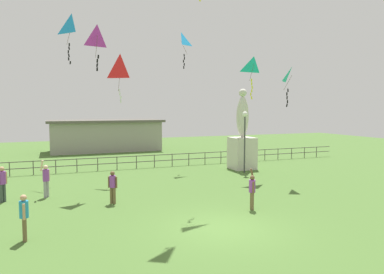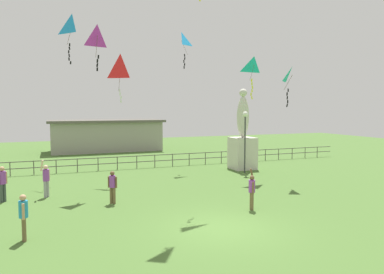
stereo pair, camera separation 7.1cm
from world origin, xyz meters
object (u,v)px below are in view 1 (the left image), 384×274
at_px(kite_0, 181,42).
at_px(kite_4, 97,37).
at_px(person_3, 252,189).
at_px(kite_1, 292,77).
at_px(statue_monument, 242,143).
at_px(person_2, 113,185).
at_px(person_0, 24,214).
at_px(lamppost, 245,128).
at_px(kite_7, 120,68).
at_px(person_1, 46,178).
at_px(person_4, 2,182).
at_px(kite_3, 254,66).
at_px(kite_2, 72,26).

bearing_deg(kite_0, kite_4, -139.77).
bearing_deg(person_3, kite_1, 38.86).
distance_m(kite_1, kite_4, 11.06).
distance_m(statue_monument, person_2, 12.03).
bearing_deg(person_0, kite_0, 50.99).
height_order(lamppost, kite_7, kite_7).
relative_size(person_2, kite_1, 0.66).
relative_size(person_1, person_3, 1.07).
relative_size(person_0, person_4, 0.93).
bearing_deg(person_4, kite_0, 30.18).
xyz_separation_m(kite_1, kite_3, (-1.20, 2.20, 0.79)).
bearing_deg(kite_3, person_2, -161.54).
bearing_deg(kite_2, kite_1, -29.51).
distance_m(statue_monument, kite_3, 6.05).
bearing_deg(kite_4, person_0, -116.23).
bearing_deg(kite_0, person_3, -95.13).
distance_m(person_4, kite_3, 15.32).
distance_m(lamppost, person_1, 12.89).
distance_m(person_0, kite_1, 15.59).
xyz_separation_m(lamppost, person_4, (-14.39, -2.50, -2.10)).
relative_size(lamppost, person_1, 2.22).
bearing_deg(person_2, kite_7, 75.56).
relative_size(person_1, kite_2, 0.60).
xyz_separation_m(person_3, person_4, (-10.21, 5.36, 0.08)).
height_order(statue_monument, person_4, statue_monument).
relative_size(kite_3, kite_7, 0.88).
bearing_deg(kite_1, person_0, -162.25).
bearing_deg(kite_4, kite_0, 40.23).
bearing_deg(lamppost, kite_4, -170.67).
distance_m(person_4, kite_1, 16.18).
bearing_deg(lamppost, kite_7, 172.42).
bearing_deg(person_3, person_0, -177.39).
distance_m(person_1, kite_7, 8.09).
bearing_deg(kite_2, statue_monument, -6.80).
height_order(person_4, kite_7, kite_7).
xyz_separation_m(person_2, kite_7, (1.49, 5.78, 6.01)).
height_order(statue_monument, kite_7, kite_7).
bearing_deg(kite_2, kite_4, -77.18).
bearing_deg(kite_0, statue_monument, -34.76).
height_order(person_2, kite_4, kite_4).
xyz_separation_m(person_1, kite_3, (12.16, 0.69, 6.07)).
height_order(lamppost, kite_0, kite_0).
distance_m(person_2, kite_3, 11.57).
bearing_deg(person_2, kite_3, 18.46).
bearing_deg(person_3, kite_0, 84.87).
height_order(person_1, person_2, person_1).
bearing_deg(kite_2, kite_3, -22.82).
height_order(lamppost, kite_4, kite_4).
bearing_deg(statue_monument, kite_7, -177.63).
bearing_deg(person_2, person_4, 155.16).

